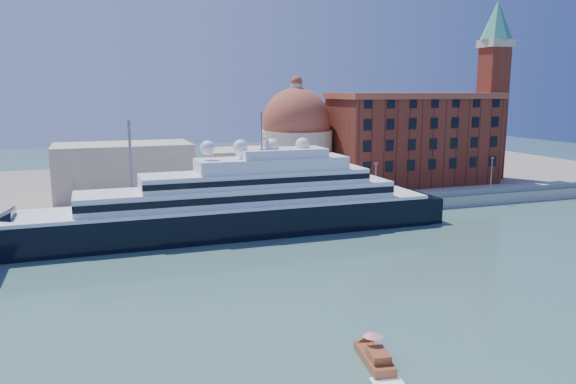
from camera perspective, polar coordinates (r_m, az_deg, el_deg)
name	(u,v)px	position (r m, az deg, el deg)	size (l,w,h in m)	color
ground	(293,270)	(82.74, 0.52, -7.91)	(400.00, 400.00, 0.00)	#38615C
quay	(236,214)	(113.84, -5.35, -2.23)	(180.00, 10.00, 2.50)	gray
land	(198,184)	(153.28, -9.13, 0.83)	(260.00, 72.00, 2.00)	slate
quay_fence	(241,209)	(109.19, -4.79, -1.77)	(180.00, 0.10, 1.20)	slate
superyacht	(218,211)	(101.35, -7.13, -1.96)	(86.67, 12.02, 25.90)	black
service_barge	(51,247)	(98.92, -22.92, -5.19)	(13.03, 4.84, 2.89)	white
water_taxi	(375,356)	(56.57, 8.82, -16.18)	(3.17, 6.75, 3.08)	maroon
warehouse	(413,138)	(149.05, 12.60, 5.40)	(43.00, 19.00, 23.25)	maroon
campanile	(493,79)	(162.62, 20.13, 10.70)	(8.40, 8.40, 47.00)	maroon
church	(236,153)	(136.53, -5.27, 3.97)	(66.00, 18.00, 25.50)	beige
lamp_posts	(172,176)	(108.24, -11.72, 1.57)	(120.80, 2.40, 18.00)	slate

